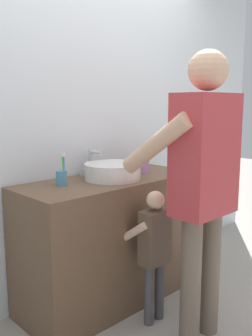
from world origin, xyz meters
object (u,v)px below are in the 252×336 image
(toothbrush_cup, at_px, (62,177))
(child_toddler, at_px, (154,245))
(soap_bottle, at_px, (145,164))
(adult_parent, at_px, (202,173))

(toothbrush_cup, distance_m, child_toddler, 0.72)
(toothbrush_cup, relative_size, soap_bottle, 1.25)
(adult_parent, bearing_deg, child_toddler, 102.66)
(soap_bottle, height_order, child_toddler, soap_bottle)
(soap_bottle, xyz_separation_m, child_toddler, (-0.32, -0.38, -0.43))
(toothbrush_cup, relative_size, child_toddler, 0.24)
(toothbrush_cup, bearing_deg, adult_parent, -60.83)
(adult_parent, bearing_deg, soap_bottle, 69.37)
(child_toddler, bearing_deg, soap_bottle, 49.80)
(toothbrush_cup, height_order, soap_bottle, toothbrush_cup)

